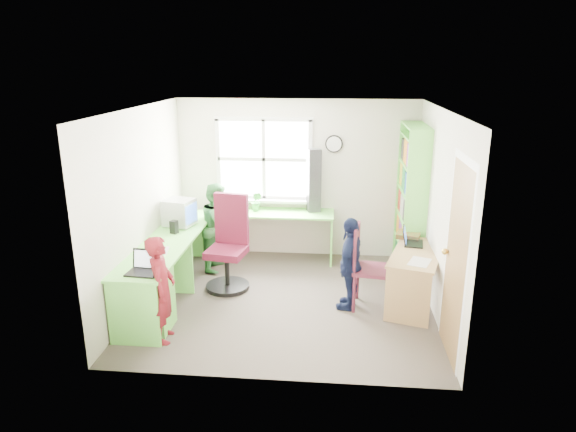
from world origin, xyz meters
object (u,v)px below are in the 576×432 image
object	(u,v)px
person_green	(218,227)
person_navy	(350,263)
l_desk	(177,272)
right_desk	(416,267)
cd_tower	(314,180)
crt_monitor	(179,213)
person_red	(162,289)
wooden_chair	(366,264)
bookshelf	(411,203)
laptop_left	(145,267)
potted_plant	(256,202)
laptop_right	(410,240)
swivel_chair	(229,248)

from	to	relation	value
person_green	person_navy	world-z (taller)	person_green
l_desk	right_desk	xyz separation A→B (m)	(2.90, 0.35, 0.04)
cd_tower	person_green	world-z (taller)	cd_tower
crt_monitor	person_green	bearing A→B (deg)	51.43
right_desk	person_red	distance (m)	3.04
l_desk	wooden_chair	bearing A→B (deg)	5.53
bookshelf	laptop_left	bearing A→B (deg)	-145.06
crt_monitor	person_red	distance (m)	1.76
right_desk	bookshelf	bearing A→B (deg)	103.46
l_desk	potted_plant	size ratio (longest dim) A/B	9.83
wooden_chair	laptop_right	bearing A→B (deg)	45.67
laptop_left	person_green	xyz separation A→B (m)	(0.35, 1.95, -0.17)
crt_monitor	potted_plant	bearing A→B (deg)	54.38
cd_tower	potted_plant	xyz separation A→B (m)	(-0.85, -0.09, -0.32)
wooden_chair	right_desk	bearing A→B (deg)	20.36
person_red	potted_plant	bearing A→B (deg)	-24.05
bookshelf	wooden_chair	size ratio (longest dim) A/B	2.02
cd_tower	person_navy	distance (m)	1.83
l_desk	bookshelf	xyz separation A→B (m)	(2.96, 1.47, 0.55)
l_desk	laptop_right	size ratio (longest dim) A/B	8.40
bookshelf	person_green	size ratio (longest dim) A/B	1.65
swivel_chair	cd_tower	world-z (taller)	cd_tower
bookshelf	crt_monitor	xyz separation A→B (m)	(-3.18, -0.54, -0.06)
l_desk	person_red	size ratio (longest dim) A/B	2.49
bookshelf	potted_plant	world-z (taller)	bookshelf
laptop_right	laptop_left	bearing A→B (deg)	122.80
bookshelf	person_navy	bearing A→B (deg)	-123.76
swivel_chair	person_green	distance (m)	0.68
bookshelf	cd_tower	size ratio (longest dim) A/B	2.22
crt_monitor	person_green	world-z (taller)	person_green
laptop_right	person_navy	xyz separation A→B (m)	(-0.76, -0.47, -0.16)
wooden_chair	person_navy	distance (m)	0.20
person_navy	laptop_left	bearing A→B (deg)	-51.78
person_green	bookshelf	bearing A→B (deg)	-81.87
l_desk	laptop_left	world-z (taller)	laptop_left
swivel_chair	laptop_left	world-z (taller)	swivel_chair
right_desk	wooden_chair	xyz separation A→B (m)	(-0.61, -0.13, 0.07)
laptop_left	person_green	size ratio (longest dim) A/B	0.28
right_desk	laptop_left	size ratio (longest dim) A/B	3.65
swivel_chair	wooden_chair	bearing A→B (deg)	-4.74
right_desk	person_red	size ratio (longest dim) A/B	1.09
person_navy	wooden_chair	bearing A→B (deg)	118.12
right_desk	person_navy	bearing A→B (deg)	-151.97
right_desk	wooden_chair	size ratio (longest dim) A/B	1.24
laptop_left	person_navy	world-z (taller)	person_navy
person_red	person_navy	world-z (taller)	person_red
crt_monitor	person_green	distance (m)	0.64
right_desk	swivel_chair	world-z (taller)	swivel_chair
bookshelf	potted_plant	distance (m)	2.25
l_desk	bookshelf	size ratio (longest dim) A/B	1.40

